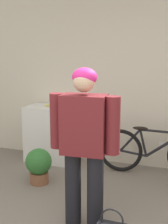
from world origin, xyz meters
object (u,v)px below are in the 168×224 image
person (84,138)px  potted_plant (39,164)px  banana (54,106)px  bicycle (155,152)px

person → potted_plant: 1.38m
person → banana: size_ratio=4.90×
person → potted_plant: (-0.93, 0.76, -0.68)m
bicycle → banana: bearing=174.5°
banana → potted_plant: banana is taller
potted_plant → banana: bearing=101.0°
bicycle → person: bearing=-112.0°
person → potted_plant: person is taller
person → banana: bearing=119.3°
person → bicycle: size_ratio=1.00×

